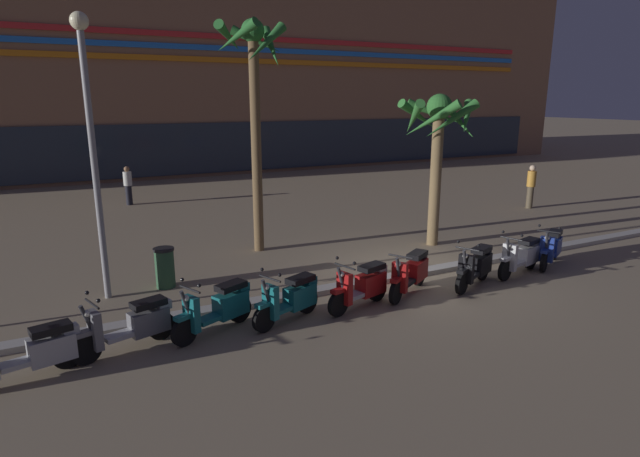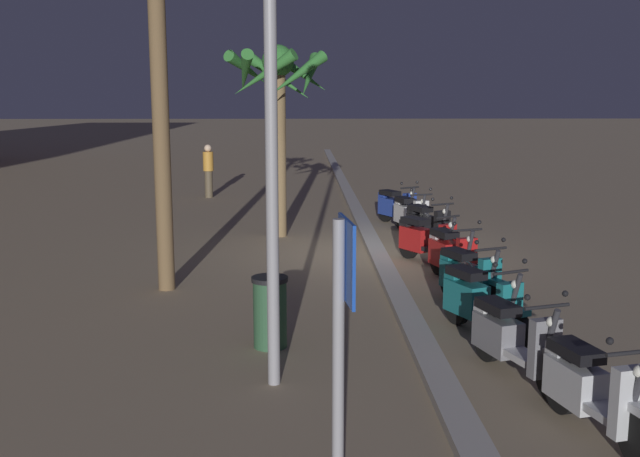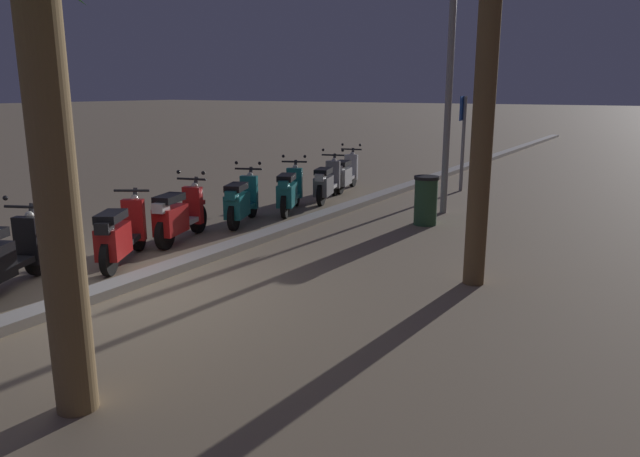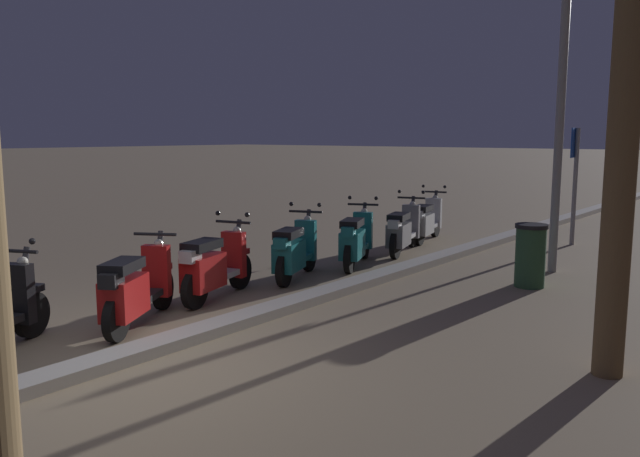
# 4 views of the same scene
# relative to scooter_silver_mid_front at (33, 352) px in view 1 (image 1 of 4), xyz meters

# --- Properties ---
(ground_plane) EXTENTS (200.00, 200.00, 0.00)m
(ground_plane) POSITION_rel_scooter_silver_mid_front_xyz_m (8.48, 1.41, -0.44)
(ground_plane) COLOR #9E896B
(curb_strip) EXTENTS (60.00, 0.36, 0.12)m
(curb_strip) POSITION_rel_scooter_silver_mid_front_xyz_m (8.48, 1.24, -0.38)
(curb_strip) COLOR #BCB7AD
(curb_strip) RESTS_ON ground
(mall_facade_backdrop) EXTENTS (56.01, 14.47, 12.76)m
(mall_facade_backdrop) POSITION_rel_scooter_silver_mid_front_xyz_m (7.23, 27.62, 5.93)
(mall_facade_backdrop) COLOR #9E7051
(mall_facade_backdrop) RESTS_ON ground
(scooter_silver_mid_front) EXTENTS (1.73, 0.70, 1.17)m
(scooter_silver_mid_front) POSITION_rel_scooter_silver_mid_front_xyz_m (0.00, 0.00, 0.00)
(scooter_silver_mid_front) COLOR black
(scooter_silver_mid_front) RESTS_ON ground
(scooter_grey_far_back) EXTENTS (1.81, 0.80, 1.17)m
(scooter_grey_far_back) POSITION_rel_scooter_silver_mid_front_xyz_m (1.53, 0.35, 0.00)
(scooter_grey_far_back) COLOR black
(scooter_grey_far_back) RESTS_ON ground
(scooter_teal_mid_centre) EXTENTS (1.72, 0.92, 1.17)m
(scooter_teal_mid_centre) POSITION_rel_scooter_silver_mid_front_xyz_m (3.09, 0.36, 0.02)
(scooter_teal_mid_centre) COLOR black
(scooter_teal_mid_centre) RESTS_ON ground
(scooter_teal_second_in_line) EXTENTS (1.64, 0.84, 1.17)m
(scooter_teal_second_in_line) POSITION_rel_scooter_silver_mid_front_xyz_m (4.50, 0.20, 0.01)
(scooter_teal_second_in_line) COLOR black
(scooter_teal_second_in_line) RESTS_ON ground
(scooter_red_tail_end) EXTENTS (1.69, 0.75, 1.17)m
(scooter_red_tail_end) POSITION_rel_scooter_silver_mid_front_xyz_m (6.13, 0.14, 0.02)
(scooter_red_tail_end) COLOR black
(scooter_red_tail_end) RESTS_ON ground
(scooter_red_gap_after_mid) EXTENTS (1.65, 1.06, 1.04)m
(scooter_red_gap_after_mid) POSITION_rel_scooter_silver_mid_front_xyz_m (7.55, 0.37, 0.02)
(scooter_red_gap_after_mid) COLOR black
(scooter_red_gap_after_mid) RESTS_ON ground
(scooter_black_last_in_row) EXTENTS (1.64, 0.89, 1.17)m
(scooter_black_last_in_row) POSITION_rel_scooter_silver_mid_front_xyz_m (9.19, 0.06, 0.02)
(scooter_black_last_in_row) COLOR black
(scooter_black_last_in_row) RESTS_ON ground
(scooter_white_lead_nearest) EXTENTS (1.81, 0.77, 1.17)m
(scooter_white_lead_nearest) POSITION_rel_scooter_silver_mid_front_xyz_m (10.85, 0.19, 0.01)
(scooter_white_lead_nearest) COLOR black
(scooter_white_lead_nearest) RESTS_ON ground
(scooter_blue_mid_rear) EXTENTS (1.59, 0.95, 1.17)m
(scooter_blue_mid_rear) POSITION_rel_scooter_silver_mid_front_xyz_m (12.11, 0.37, 0.02)
(scooter_blue_mid_rear) COLOR black
(scooter_blue_mid_rear) RESTS_ON ground
(palm_tree_far_corner) EXTENTS (2.09, 2.09, 6.35)m
(palm_tree_far_corner) POSITION_rel_scooter_silver_mid_front_xyz_m (5.64, 5.15, 4.35)
(palm_tree_far_corner) COLOR brown
(palm_tree_far_corner) RESTS_ON ground
(palm_tree_near_sign) EXTENTS (2.41, 2.46, 4.44)m
(palm_tree_near_sign) POSITION_rel_scooter_silver_mid_front_xyz_m (10.55, 3.34, 2.95)
(palm_tree_near_sign) COLOR olive
(palm_tree_near_sign) RESTS_ON ground
(pedestrian_window_shopping) EXTENTS (0.34, 0.34, 1.61)m
(pedestrian_window_shopping) POSITION_rel_scooter_silver_mid_front_xyz_m (3.15, 13.87, 0.40)
(pedestrian_window_shopping) COLOR black
(pedestrian_window_shopping) RESTS_ON ground
(pedestrian_by_palm_tree) EXTENTS (0.34, 0.34, 1.74)m
(pedestrian_by_palm_tree) POSITION_rel_scooter_silver_mid_front_xyz_m (17.50, 5.86, 0.48)
(pedestrian_by_palm_tree) COLOR brown
(pedestrian_by_palm_tree) RESTS_ON ground
(litter_bin) EXTENTS (0.48, 0.48, 0.95)m
(litter_bin) POSITION_rel_scooter_silver_mid_front_xyz_m (2.62, 3.23, 0.04)
(litter_bin) COLOR #2D5638
(litter_bin) RESTS_ON ground
(street_lamp) EXTENTS (0.36, 0.36, 5.95)m
(street_lamp) POSITION_rel_scooter_silver_mid_front_xyz_m (1.34, 3.14, 3.24)
(street_lamp) COLOR #939399
(street_lamp) RESTS_ON ground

